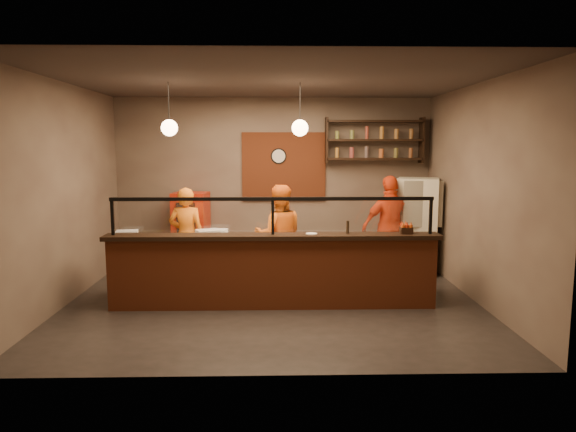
{
  "coord_description": "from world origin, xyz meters",
  "views": [
    {
      "loc": [
        0.04,
        -7.39,
        2.28
      ],
      "look_at": [
        0.23,
        0.3,
        1.24
      ],
      "focal_mm": 32.0,
      "sensor_mm": 36.0,
      "label": 1
    }
  ],
  "objects_px": {
    "wall_clock": "(279,156)",
    "cook_left": "(187,236)",
    "fridge": "(417,226)",
    "red_cooler": "(191,231)",
    "cook_right": "(390,227)",
    "pepper_mill": "(348,227)",
    "cook_mid": "(279,235)",
    "pizza_dough": "(330,239)",
    "condiment_caddy": "(406,230)"
  },
  "relations": [
    {
      "from": "pizza_dough",
      "to": "cook_right",
      "type": "bearing_deg",
      "value": 46.55
    },
    {
      "from": "cook_left",
      "to": "red_cooler",
      "type": "height_order",
      "value": "cook_left"
    },
    {
      "from": "cook_right",
      "to": "pizza_dough",
      "type": "height_order",
      "value": "cook_right"
    },
    {
      "from": "wall_clock",
      "to": "fridge",
      "type": "relative_size",
      "value": 0.17
    },
    {
      "from": "cook_mid",
      "to": "fridge",
      "type": "relative_size",
      "value": 0.97
    },
    {
      "from": "cook_left",
      "to": "fridge",
      "type": "relative_size",
      "value": 0.94
    },
    {
      "from": "cook_mid",
      "to": "condiment_caddy",
      "type": "bearing_deg",
      "value": 143.17
    },
    {
      "from": "wall_clock",
      "to": "cook_right",
      "type": "relative_size",
      "value": 0.17
    },
    {
      "from": "wall_clock",
      "to": "condiment_caddy",
      "type": "height_order",
      "value": "wall_clock"
    },
    {
      "from": "cook_right",
      "to": "fridge",
      "type": "distance_m",
      "value": 0.63
    },
    {
      "from": "wall_clock",
      "to": "pizza_dough",
      "type": "distance_m",
      "value": 2.69
    },
    {
      "from": "cook_left",
      "to": "fridge",
      "type": "bearing_deg",
      "value": -164.24
    },
    {
      "from": "cook_mid",
      "to": "pizza_dough",
      "type": "bearing_deg",
      "value": 132.72
    },
    {
      "from": "cook_left",
      "to": "cook_mid",
      "type": "distance_m",
      "value": 1.53
    },
    {
      "from": "fridge",
      "to": "pepper_mill",
      "type": "relative_size",
      "value": 9.46
    },
    {
      "from": "cook_mid",
      "to": "cook_right",
      "type": "height_order",
      "value": "cook_right"
    },
    {
      "from": "pizza_dough",
      "to": "wall_clock",
      "type": "bearing_deg",
      "value": 108.23
    },
    {
      "from": "cook_left",
      "to": "cook_mid",
      "type": "bearing_deg",
      "value": -178.29
    },
    {
      "from": "cook_right",
      "to": "pizza_dough",
      "type": "bearing_deg",
      "value": 33.29
    },
    {
      "from": "cook_left",
      "to": "cook_mid",
      "type": "xyz_separation_m",
      "value": [
        1.53,
        -0.1,
        0.02
      ]
    },
    {
      "from": "cook_right",
      "to": "red_cooler",
      "type": "bearing_deg",
      "value": -24.53
    },
    {
      "from": "cook_mid",
      "to": "pepper_mill",
      "type": "xyz_separation_m",
      "value": [
        0.97,
        -1.15,
        0.32
      ]
    },
    {
      "from": "cook_mid",
      "to": "cook_left",
      "type": "bearing_deg",
      "value": -7.31
    },
    {
      "from": "wall_clock",
      "to": "cook_right",
      "type": "xyz_separation_m",
      "value": [
        1.95,
        -1.03,
        -1.21
      ]
    },
    {
      "from": "cook_right",
      "to": "red_cooler",
      "type": "height_order",
      "value": "cook_right"
    },
    {
      "from": "pizza_dough",
      "to": "pepper_mill",
      "type": "xyz_separation_m",
      "value": [
        0.21,
        -0.42,
        0.24
      ]
    },
    {
      "from": "cook_mid",
      "to": "condiment_caddy",
      "type": "height_order",
      "value": "cook_mid"
    },
    {
      "from": "wall_clock",
      "to": "cook_mid",
      "type": "relative_size",
      "value": 0.18
    },
    {
      "from": "fridge",
      "to": "pizza_dough",
      "type": "bearing_deg",
      "value": -120.41
    },
    {
      "from": "wall_clock",
      "to": "cook_left",
      "type": "xyz_separation_m",
      "value": [
        -1.53,
        -1.46,
        -1.29
      ]
    },
    {
      "from": "cook_right",
      "to": "cook_mid",
      "type": "bearing_deg",
      "value": 2.01
    },
    {
      "from": "condiment_caddy",
      "to": "fridge",
      "type": "bearing_deg",
      "value": 70.41
    },
    {
      "from": "wall_clock",
      "to": "cook_left",
      "type": "bearing_deg",
      "value": -136.41
    },
    {
      "from": "cook_mid",
      "to": "pizza_dough",
      "type": "height_order",
      "value": "cook_mid"
    },
    {
      "from": "wall_clock",
      "to": "pepper_mill",
      "type": "relative_size",
      "value": 1.65
    },
    {
      "from": "cook_right",
      "to": "fridge",
      "type": "xyz_separation_m",
      "value": [
        0.55,
        0.3,
        -0.03
      ]
    },
    {
      "from": "cook_right",
      "to": "wall_clock",
      "type": "bearing_deg",
      "value": -41.01
    },
    {
      "from": "fridge",
      "to": "red_cooler",
      "type": "distance_m",
      "value": 4.17
    },
    {
      "from": "pepper_mill",
      "to": "red_cooler",
      "type": "bearing_deg",
      "value": 137.35
    },
    {
      "from": "fridge",
      "to": "pepper_mill",
      "type": "distance_m",
      "value": 2.53
    },
    {
      "from": "wall_clock",
      "to": "red_cooler",
      "type": "relative_size",
      "value": 0.21
    },
    {
      "from": "cook_mid",
      "to": "fridge",
      "type": "bearing_deg",
      "value": -165.18
    },
    {
      "from": "cook_left",
      "to": "pepper_mill",
      "type": "xyz_separation_m",
      "value": [
        2.49,
        -1.25,
        0.34
      ]
    },
    {
      "from": "cook_right",
      "to": "fridge",
      "type": "relative_size",
      "value": 1.04
    },
    {
      "from": "wall_clock",
      "to": "cook_right",
      "type": "height_order",
      "value": "wall_clock"
    },
    {
      "from": "cook_mid",
      "to": "cook_right",
      "type": "xyz_separation_m",
      "value": [
        1.96,
        0.53,
        0.06
      ]
    },
    {
      "from": "wall_clock",
      "to": "pizza_dough",
      "type": "xyz_separation_m",
      "value": [
        0.75,
        -2.29,
        -1.19
      ]
    },
    {
      "from": "red_cooler",
      "to": "cook_left",
      "type": "bearing_deg",
      "value": -78.29
    },
    {
      "from": "pizza_dough",
      "to": "condiment_caddy",
      "type": "height_order",
      "value": "condiment_caddy"
    },
    {
      "from": "wall_clock",
      "to": "fridge",
      "type": "height_order",
      "value": "wall_clock"
    }
  ]
}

